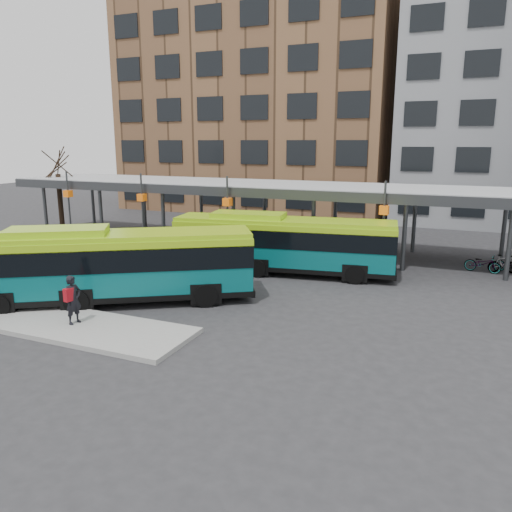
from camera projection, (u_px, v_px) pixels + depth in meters
The scene contains 8 objects.
ground at pixel (189, 314), 20.01m from camera, with size 120.00×120.00×0.00m, color #28282B.
boarding_island at pixel (26, 317), 19.39m from camera, with size 14.00×3.00×0.18m, color gray.
canopy at pixel (293, 189), 30.69m from camera, with size 40.00×6.53×4.80m.
tree at pixel (60, 201), 37.08m from camera, with size 1.64×1.64×5.60m.
building_brick at pixel (262, 98), 50.03m from camera, with size 26.00×14.00×22.00m, color brown.
bus_front at pixel (108, 264), 21.03m from camera, with size 11.51×8.53×3.31m.
bus_rear at pixel (283, 242), 25.89m from camera, with size 11.60×4.05×3.13m.
pedestrian at pixel (73, 299), 18.29m from camera, with size 0.53×0.72×1.82m.
Camera 1 is at (9.91, -16.40, 6.78)m, focal length 35.00 mm.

